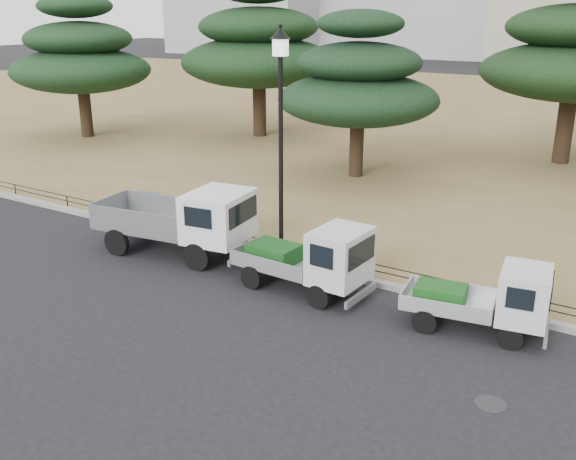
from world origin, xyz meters
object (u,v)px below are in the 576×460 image
Objects in this scene: truck_kei_front at (311,259)px; truck_kei_rear at (486,299)px; street_lamp at (281,107)px; tarp_pile at (144,209)px; truck_large at (182,218)px.

truck_kei_front reaches higher than truck_kei_rear.
street_lamp is 6.83m from tarp_pile.
truck_large is 2.94× the size of tarp_pile.
truck_large is at bearing -154.27° from street_lamp.
truck_kei_front is (4.58, -0.30, -0.22)m from truck_large.
truck_large is at bearing 179.00° from truck_kei_front.
truck_kei_front is at bearing -11.35° from truck_large.
truck_large reaches higher than truck_kei_front.
truck_large is at bearing -25.17° from tarp_pile.
street_lamp reaches higher than truck_kei_front.
truck_kei_rear is at bearing -11.82° from street_lamp.
truck_kei_front is at bearing 174.35° from truck_kei_rear.
street_lamp reaches higher than truck_kei_rear.
street_lamp reaches higher than truck_large.
tarp_pile is (-5.62, 0.11, -3.89)m from street_lamp.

